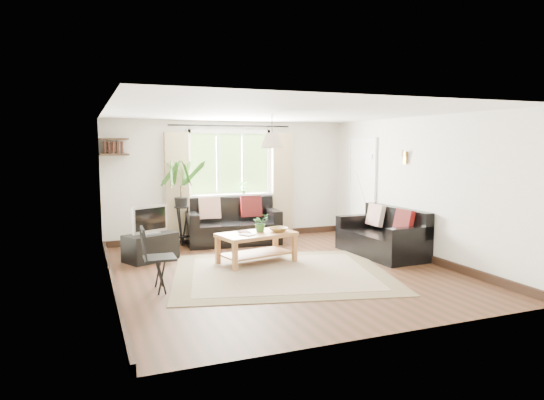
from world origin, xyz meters
name	(u,v)px	position (x,y,z in m)	size (l,w,h in m)	color
floor	(281,270)	(0.00, 0.00, 0.00)	(5.50, 5.50, 0.00)	#301E10
ceiling	(282,113)	(0.00, 0.00, 2.40)	(5.50, 5.50, 0.00)	white
wall_back	(230,180)	(0.00, 2.75, 1.20)	(5.00, 0.02, 2.40)	silver
wall_front	(388,219)	(0.00, -2.75, 1.20)	(5.00, 0.02, 2.40)	silver
wall_left	(108,200)	(-2.50, 0.00, 1.20)	(0.02, 5.50, 2.40)	silver
wall_right	(417,188)	(2.50, 0.00, 1.20)	(0.02, 5.50, 2.40)	silver
rug	(281,273)	(-0.07, -0.17, 0.01)	(3.17, 2.72, 0.02)	#B8A98F
window	(230,163)	(0.00, 2.71, 1.55)	(2.50, 0.16, 2.16)	white
door	(362,191)	(2.47, 1.70, 1.00)	(0.06, 0.96, 2.06)	silver
corner_shelf	(114,147)	(-2.25, 2.50, 1.89)	(0.50, 0.50, 0.34)	black
pendant_lamp	(272,137)	(0.00, 0.40, 2.05)	(0.36, 0.36, 0.54)	beige
wall_sconce	(404,155)	(2.43, 0.30, 1.74)	(0.12, 0.12, 0.28)	beige
sofa_back	(233,222)	(-0.10, 2.24, 0.42)	(1.78, 0.89, 0.84)	black
sofa_right	(381,233)	(2.02, 0.33, 0.39)	(0.84, 1.67, 0.79)	black
coffee_table	(257,248)	(-0.20, 0.58, 0.25)	(1.22, 0.67, 0.50)	brown
table_plant	(260,223)	(-0.10, 0.66, 0.65)	(0.27, 0.23, 0.30)	#2F5D25
bowl	(278,230)	(0.17, 0.55, 0.54)	(0.29, 0.29, 0.07)	brown
book_a	(243,235)	(-0.48, 0.41, 0.51)	(0.17, 0.23, 0.02)	white
book_b	(239,232)	(-0.47, 0.66, 0.51)	(0.16, 0.22, 0.02)	#502220
tv_stand	(151,247)	(-1.79, 1.40, 0.23)	(0.84, 0.47, 0.45)	black
tv	(150,219)	(-1.79, 1.40, 0.70)	(0.64, 0.21, 0.49)	#A5A5AA
palm_stand	(181,203)	(-1.07, 2.37, 0.82)	(0.64, 0.64, 1.65)	black
folding_chair	(160,259)	(-1.90, -0.37, 0.43)	(0.45, 0.45, 0.86)	black
sill_plant	(243,187)	(0.25, 2.63, 1.06)	(0.14, 0.10, 0.27)	#2D6023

